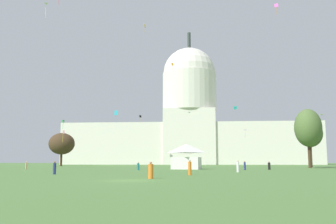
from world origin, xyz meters
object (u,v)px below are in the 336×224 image
object	(u,v)px
kite_green_low	(63,121)
kite_white_high	(44,5)
capitol_building	(190,123)
kite_yellow_mid	(206,78)
tree_east_far	(310,134)
kite_magenta_high	(276,6)
person_tan_edge_east	(26,166)
kite_black_mid	(140,116)
kite_turquoise_mid	(190,113)
person_navy_lawn_far_right	(245,166)
kite_lime_low	(320,116)
kite_cyan_low	(116,114)
kite_gold_high	(145,26)
tree_west_far	(62,144)
person_white_back_right	(238,167)
kite_orange_high	(172,65)
tree_east_near	(308,128)
person_orange_back_left	(151,171)
kite_pink_low	(63,133)
kite_violet_low	(245,131)
person_navy_deep_crowd	(55,168)
event_tent	(186,156)
person_black_front_center	(269,166)
person_orange_lawn_far_left	(190,168)
kite_turquoise_mid_b	(235,108)

from	to	relation	value
kite_green_low	kite_white_high	bearing A→B (deg)	137.46
capitol_building	kite_yellow_mid	size ratio (longest dim) A/B	125.55
tree_east_far	kite_magenta_high	bearing A→B (deg)	138.73
person_tan_edge_east	kite_black_mid	size ratio (longest dim) A/B	0.38
kite_turquoise_mid	kite_magenta_high	world-z (taller)	kite_magenta_high
person_navy_lawn_far_right	kite_lime_low	distance (m)	42.40
person_tan_edge_east	kite_cyan_low	world-z (taller)	kite_cyan_low
kite_lime_low	kite_gold_high	distance (m)	54.80
tree_east_far	person_navy_lawn_far_right	bearing A→B (deg)	-122.90
tree_west_far	kite_black_mid	size ratio (longest dim) A/B	2.92
person_white_back_right	kite_orange_high	distance (m)	106.51
tree_east_near	kite_turquoise_mid	size ratio (longest dim) A/B	11.48
capitol_building	person_orange_back_left	bearing A→B (deg)	-89.73
kite_yellow_mid	person_navy_lawn_far_right	bearing A→B (deg)	-119.10
kite_pink_low	kite_white_high	world-z (taller)	kite_white_high
tree_west_far	kite_violet_low	distance (m)	85.85
kite_pink_low	person_navy_deep_crowd	bearing A→B (deg)	2.27
person_white_back_right	kite_magenta_high	distance (m)	75.25
event_tent	person_tan_edge_east	size ratio (longest dim) A/B	4.24
person_black_front_center	kite_white_high	distance (m)	72.41
kite_violet_low	person_white_back_right	bearing A→B (deg)	59.34
capitol_building	kite_white_high	bearing A→B (deg)	-108.12
tree_east_far	kite_violet_low	world-z (taller)	kite_violet_low
event_tent	kite_cyan_low	xyz separation A→B (m)	(-20.06, 22.87, 12.05)
person_tan_edge_east	kite_green_low	xyz separation A→B (m)	(-8.77, 42.88, 13.73)
tree_east_far	tree_west_far	distance (m)	83.14
tree_east_far	tree_east_near	bearing A→B (deg)	-107.62
person_tan_edge_east	event_tent	bearing A→B (deg)	-161.56
event_tent	person_black_front_center	world-z (taller)	event_tent
tree_west_far	person_navy_lawn_far_right	xyz separation A→B (m)	(57.49, -58.55, -7.08)
person_tan_edge_east	kite_turquoise_mid	xyz separation A→B (m)	(31.64, 71.86, 20.01)
person_tan_edge_east	person_orange_lawn_far_left	bearing A→B (deg)	150.94
kite_turquoise_mid	kite_magenta_high	xyz separation A→B (m)	(27.38, -34.96, 27.87)
person_tan_edge_east	kite_pink_low	xyz separation A→B (m)	(-6.75, 38.13, 9.50)
kite_violet_low	kite_green_low	bearing A→B (deg)	19.94
capitol_building	person_orange_lawn_far_left	bearing A→B (deg)	-88.55
person_navy_lawn_far_right	kite_magenta_high	world-z (taller)	kite_magenta_high
kite_yellow_mid	event_tent	bearing A→B (deg)	-127.79
person_orange_lawn_far_left	kite_turquoise_mid_b	bearing A→B (deg)	78.60
person_navy_deep_crowd	kite_black_mid	xyz separation A→B (m)	(-10.41, 130.67, 22.32)
person_navy_lawn_far_right	kite_green_low	distance (m)	70.65
kite_white_high	kite_violet_low	distance (m)	109.29
kite_turquoise_mid	tree_east_near	bearing A→B (deg)	-109.74
tree_east_near	kite_violet_low	world-z (taller)	kite_violet_low
person_orange_lawn_far_left	kite_yellow_mid	size ratio (longest dim) A/B	1.63
kite_orange_high	kite_gold_high	size ratio (longest dim) A/B	1.19
person_white_back_right	kite_turquoise_mid	world-z (taller)	kite_turquoise_mid
kite_yellow_mid	kite_violet_low	distance (m)	40.79
capitol_building	kite_turquoise_mid	distance (m)	58.64
person_navy_deep_crowd	kite_violet_low	world-z (taller)	kite_violet_low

